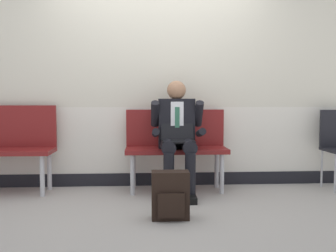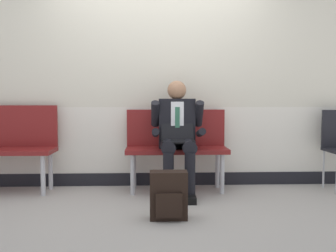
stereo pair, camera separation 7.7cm
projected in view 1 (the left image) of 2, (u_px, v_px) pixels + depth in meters
The scene contains 5 objects.
ground_plane at pixel (159, 200), 3.88m from camera, with size 18.00×18.00×0.00m, color #9E9991.
station_wall at pixel (156, 58), 4.50m from camera, with size 6.08×0.14×3.07m.
bench_with_person at pixel (176, 143), 4.30m from camera, with size 1.13×0.42×0.91m.
person_seated at pixel (177, 134), 4.10m from camera, with size 0.57×0.70×1.24m.
backpack at pixel (170, 196), 3.25m from camera, with size 0.32×0.20×0.42m.
Camera 1 is at (-0.13, -3.82, 1.03)m, focal length 40.43 mm.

